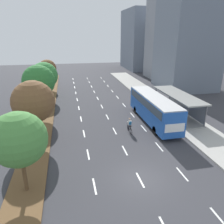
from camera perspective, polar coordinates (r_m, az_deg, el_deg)
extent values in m
plane|color=#38383D|center=(17.44, 7.34, -17.18)|extent=(140.00, 140.00, 0.00)
cube|color=brown|center=(34.81, -16.87, 1.67)|extent=(2.60, 52.00, 0.12)
cube|color=#ADAAA3|center=(37.42, 10.92, 3.46)|extent=(4.50, 52.00, 0.15)
cube|color=white|center=(16.73, -4.63, -18.91)|extent=(0.14, 1.83, 0.01)
cube|color=white|center=(20.41, -6.31, -11.06)|extent=(0.14, 1.83, 0.01)
cube|color=white|center=(24.38, -7.41, -5.67)|extent=(0.14, 1.83, 0.01)
cube|color=white|center=(28.50, -8.18, -1.81)|extent=(0.14, 1.83, 0.01)
cube|color=white|center=(32.72, -8.75, 1.06)|extent=(0.14, 1.83, 0.01)
cube|color=white|center=(37.01, -9.19, 3.27)|extent=(0.14, 1.83, 0.01)
cube|color=white|center=(41.34, -9.54, 5.02)|extent=(0.14, 1.83, 0.01)
cube|color=white|center=(45.71, -9.82, 6.44)|extent=(0.14, 1.83, 0.01)
cube|color=white|center=(50.10, -10.06, 7.60)|extent=(0.14, 1.83, 0.01)
cube|color=white|center=(54.51, -10.26, 8.58)|extent=(0.14, 1.83, 0.01)
cube|color=white|center=(17.38, 7.44, -17.33)|extent=(0.14, 1.83, 0.01)
cube|color=white|center=(20.95, 3.40, -10.09)|extent=(0.14, 1.83, 0.01)
cube|color=white|center=(24.83, 0.69, -5.00)|extent=(0.14, 1.83, 0.01)
cube|color=white|center=(28.88, -1.24, -1.30)|extent=(0.14, 1.83, 0.01)
cube|color=white|center=(33.06, -2.69, 1.47)|extent=(0.14, 1.83, 0.01)
cube|color=white|center=(37.31, -3.81, 3.62)|extent=(0.14, 1.83, 0.01)
cube|color=white|center=(41.61, -4.71, 5.33)|extent=(0.14, 1.83, 0.01)
cube|color=white|center=(45.95, -5.44, 6.71)|extent=(0.14, 1.83, 0.01)
cube|color=white|center=(50.32, -6.04, 7.85)|extent=(0.14, 1.83, 0.01)
cube|color=white|center=(54.71, -6.55, 8.81)|extent=(0.14, 1.83, 0.01)
cube|color=white|center=(15.88, 26.58, -23.91)|extent=(0.14, 1.83, 0.01)
cube|color=white|center=(18.67, 18.02, -15.31)|extent=(0.14, 1.83, 0.01)
cube|color=white|center=(22.03, 12.33, -8.94)|extent=(0.14, 1.83, 0.01)
cube|color=white|center=(25.75, 8.34, -4.27)|extent=(0.14, 1.83, 0.01)
cube|color=white|center=(29.68, 5.41, -0.79)|extent=(0.14, 1.83, 0.01)
cube|color=white|center=(33.76, 3.19, 1.86)|extent=(0.14, 1.83, 0.01)
cube|color=white|center=(37.93, 1.44, 3.93)|extent=(0.14, 1.83, 0.01)
cube|color=white|center=(42.17, 0.04, 5.59)|extent=(0.14, 1.83, 0.01)
cube|color=white|center=(46.46, -1.12, 6.94)|extent=(0.14, 1.83, 0.01)
cube|color=white|center=(50.78, -2.08, 8.06)|extent=(0.14, 1.83, 0.01)
cube|color=white|center=(55.14, -2.89, 9.00)|extent=(0.14, 1.83, 0.01)
cube|color=gray|center=(30.56, 16.57, -0.55)|extent=(2.60, 9.55, 0.10)
cylinder|color=#56565B|center=(25.88, 19.16, -1.38)|extent=(0.16, 0.16, 2.60)
cylinder|color=#56565B|center=(33.51, 11.45, 4.11)|extent=(0.16, 0.16, 2.60)
cylinder|color=#56565B|center=(27.14, 23.45, -0.97)|extent=(0.16, 0.16, 2.60)
cylinder|color=#56565B|center=(34.49, 15.07, 4.27)|extent=(0.16, 0.16, 2.60)
cube|color=gray|center=(30.73, 18.86, 1.98)|extent=(0.10, 9.07, 2.34)
cube|color=gray|center=(29.75, 17.09, 4.38)|extent=(2.90, 9.95, 0.16)
cube|color=#2356B2|center=(27.07, 10.88, 1.01)|extent=(2.50, 11.20, 2.80)
cube|color=#2D3D4C|center=(26.81, 11.00, 2.72)|extent=(2.54, 10.30, 0.90)
cube|color=#B7B7B7|center=(26.64, 11.08, 3.98)|extent=(2.45, 10.98, 0.12)
cube|color=#2D3D4C|center=(31.99, 7.13, 4.81)|extent=(2.25, 0.06, 1.54)
cube|color=white|center=(22.43, 16.25, -4.07)|extent=(2.12, 0.04, 0.90)
cylinder|color=black|center=(30.21, 6.31, 0.55)|extent=(0.30, 1.00, 1.00)
cylinder|color=black|center=(30.94, 10.19, 0.83)|extent=(0.30, 1.00, 1.00)
cylinder|color=black|center=(24.19, 11.35, -4.82)|extent=(0.30, 1.00, 1.00)
cylinder|color=black|center=(25.10, 16.00, -4.29)|extent=(0.30, 1.00, 1.00)
torus|color=black|center=(24.87, 4.30, -4.11)|extent=(0.06, 0.72, 0.72)
torus|color=black|center=(23.91, 5.03, -5.16)|extent=(0.06, 0.72, 0.72)
cylinder|color=black|center=(24.28, 4.68, -4.02)|extent=(0.05, 0.93, 0.05)
cylinder|color=black|center=(24.26, 4.73, -4.50)|extent=(0.05, 0.57, 0.42)
cylinder|color=black|center=(24.09, 4.81, -4.17)|extent=(0.04, 0.04, 0.40)
cube|color=black|center=(24.01, 4.82, -3.73)|extent=(0.12, 0.24, 0.06)
cylinder|color=black|center=(24.61, 4.37, -2.98)|extent=(0.46, 0.04, 0.04)
cube|color=silver|center=(24.04, 4.73, -2.84)|extent=(0.30, 0.36, 0.59)
cube|color=#23669E|center=(23.89, 4.83, -2.94)|extent=(0.26, 0.26, 0.42)
sphere|color=tan|center=(23.99, 4.67, -1.81)|extent=(0.20, 0.20, 0.20)
cylinder|color=#23232D|center=(24.14, 4.44, -3.77)|extent=(0.12, 0.42, 0.25)
cylinder|color=#23232D|center=(24.39, 4.32, -4.17)|extent=(0.10, 0.17, 0.41)
cylinder|color=#23232D|center=(24.20, 4.99, -3.72)|extent=(0.12, 0.42, 0.25)
cylinder|color=#23232D|center=(24.46, 4.86, -4.12)|extent=(0.10, 0.17, 0.41)
cylinder|color=silver|center=(24.17, 4.20, -2.57)|extent=(0.09, 0.47, 0.28)
cylinder|color=silver|center=(24.26, 4.97, -2.50)|extent=(0.09, 0.47, 0.28)
cylinder|color=brown|center=(16.56, -22.09, -14.95)|extent=(0.28, 0.28, 2.58)
sphere|color=#4C8E42|center=(15.25, -23.39, -6.63)|extent=(3.68, 3.68, 3.68)
cylinder|color=brown|center=(23.28, -19.24, -4.13)|extent=(0.28, 0.28, 2.60)
sphere|color=brown|center=(22.32, -20.06, 2.58)|extent=(4.14, 4.14, 4.14)
cylinder|color=brown|center=(30.44, -18.17, 2.06)|extent=(0.28, 0.28, 3.03)
sphere|color=#2D7533|center=(29.69, -18.81, 7.72)|extent=(4.17, 4.17, 4.17)
cylinder|color=brown|center=(37.95, -17.01, 5.05)|extent=(0.28, 0.28, 2.31)
sphere|color=#38843D|center=(37.37, -17.44, 9.17)|extent=(4.34, 4.34, 4.34)
cylinder|color=brown|center=(45.42, -16.35, 7.70)|extent=(0.28, 0.28, 2.64)
sphere|color=brown|center=(44.97, -16.67, 10.95)|extent=(3.46, 3.46, 3.46)
cube|color=slate|center=(45.73, 19.45, 17.57)|extent=(9.78, 10.22, 18.82)
cube|color=gray|center=(56.26, 14.99, 22.01)|extent=(8.92, 8.29, 26.16)
cube|color=slate|center=(69.97, 6.41, 18.38)|extent=(6.10, 14.99, 17.32)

